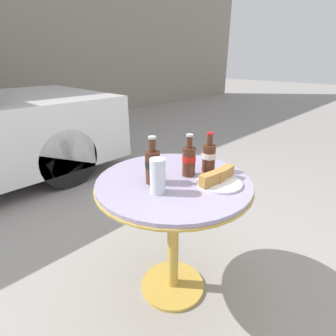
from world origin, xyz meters
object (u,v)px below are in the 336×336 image
at_px(cola_bottle_center, 209,156).
at_px(drinking_glass, 158,178).
at_px(bistro_table, 173,203).
at_px(cola_bottle_left, 189,160).
at_px(lunch_plate_near, 218,179).
at_px(cola_bottle_right, 153,165).

xyz_separation_m(cola_bottle_center, drinking_glass, (-0.35, 0.02, -0.01)).
xyz_separation_m(bistro_table, cola_bottle_center, (0.20, -0.06, 0.21)).
bearing_deg(cola_bottle_left, bistro_table, 169.15).
distance_m(cola_bottle_left, cola_bottle_center, 0.12).
bearing_deg(bistro_table, lunch_plate_near, -58.56).
bearing_deg(cola_bottle_center, bistro_table, 163.86).
relative_size(cola_bottle_center, drinking_glass, 1.32).
bearing_deg(cola_bottle_right, lunch_plate_near, -48.71).
xyz_separation_m(drinking_glass, lunch_plate_near, (0.26, -0.14, -0.05)).
xyz_separation_m(cola_bottle_right, drinking_glass, (-0.05, -0.09, -0.02)).
bearing_deg(lunch_plate_near, cola_bottle_right, 131.29).
xyz_separation_m(cola_bottle_left, cola_bottle_right, (-0.18, 0.07, 0.01)).
relative_size(bistro_table, drinking_glass, 4.86).
height_order(cola_bottle_left, cola_bottle_center, cola_bottle_left).
bearing_deg(cola_bottle_left, cola_bottle_center, -20.33).
relative_size(cola_bottle_right, lunch_plate_near, 1.01).
bearing_deg(lunch_plate_near, drinking_glass, 151.01).
distance_m(cola_bottle_right, drinking_glass, 0.11).
distance_m(bistro_table, cola_bottle_center, 0.30).
relative_size(cola_bottle_right, cola_bottle_center, 1.09).
xyz_separation_m(cola_bottle_left, lunch_plate_near, (0.02, -0.17, -0.06)).
bearing_deg(drinking_glass, cola_bottle_left, 5.59).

